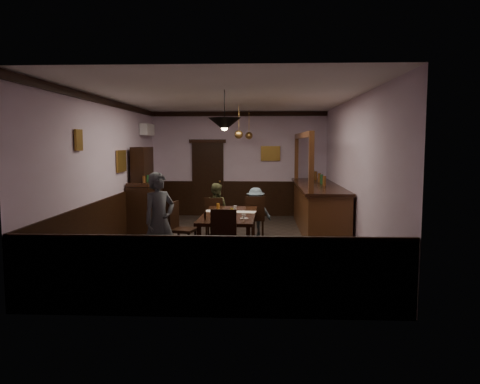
# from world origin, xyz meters

# --- Properties ---
(room) EXTENTS (5.01, 8.01, 3.01)m
(room) POSITION_xyz_m (0.00, 0.00, 1.50)
(room) COLOR #2D2621
(room) RESTS_ON ground
(dining_table) EXTENTS (1.05, 2.22, 0.75)m
(dining_table) POSITION_xyz_m (0.03, -0.60, 0.69)
(dining_table) COLOR black
(dining_table) RESTS_ON ground
(chair_far_left) EXTENTS (0.40, 0.40, 0.92)m
(chair_far_left) POSITION_xyz_m (-0.39, 0.68, 0.50)
(chair_far_left) COLOR black
(chair_far_left) RESTS_ON ground
(chair_far_right) EXTENTS (0.42, 0.42, 0.95)m
(chair_far_right) POSITION_xyz_m (0.51, 0.66, 0.52)
(chair_far_right) COLOR black
(chair_far_right) RESTS_ON ground
(chair_near) EXTENTS (0.49, 0.49, 1.01)m
(chair_near) POSITION_xyz_m (0.00, -1.92, 0.55)
(chair_near) COLOR black
(chair_near) RESTS_ON ground
(chair_side) EXTENTS (0.51, 0.51, 0.99)m
(chair_side) POSITION_xyz_m (-0.91, -0.76, 0.54)
(chair_side) COLOR black
(chair_side) RESTS_ON ground
(person_standing) EXTENTS (0.69, 0.70, 1.62)m
(person_standing) POSITION_xyz_m (-1.05, -1.83, 0.81)
(person_standing) COLOR #4E535A
(person_standing) RESTS_ON ground
(person_seated_left) EXTENTS (0.70, 0.62, 1.20)m
(person_seated_left) POSITION_xyz_m (-0.39, 0.96, 0.60)
(person_seated_left) COLOR #505332
(person_seated_left) RESTS_ON ground
(person_seated_right) EXTENTS (0.79, 0.56, 1.11)m
(person_seated_right) POSITION_xyz_m (0.51, 0.94, 0.55)
(person_seated_right) COLOR slate
(person_seated_right) RESTS_ON ground
(newspaper_left) EXTENTS (0.45, 0.35, 0.01)m
(newspaper_left) POSITION_xyz_m (-0.25, -0.26, 0.75)
(newspaper_left) COLOR silver
(newspaper_left) RESTS_ON dining_table
(newspaper_right) EXTENTS (0.46, 0.35, 0.01)m
(newspaper_right) POSITION_xyz_m (0.32, -0.38, 0.75)
(newspaper_right) COLOR silver
(newspaper_right) RESTS_ON dining_table
(napkin) EXTENTS (0.15, 0.15, 0.00)m
(napkin) POSITION_xyz_m (-0.05, -0.83, 0.75)
(napkin) COLOR #E4C754
(napkin) RESTS_ON dining_table
(saucer) EXTENTS (0.15, 0.15, 0.01)m
(saucer) POSITION_xyz_m (0.34, -1.18, 0.76)
(saucer) COLOR white
(saucer) RESTS_ON dining_table
(coffee_cup) EXTENTS (0.08, 0.08, 0.07)m
(coffee_cup) POSITION_xyz_m (0.33, -1.19, 0.80)
(coffee_cup) COLOR white
(coffee_cup) RESTS_ON saucer
(pastry_plate) EXTENTS (0.22, 0.22, 0.01)m
(pastry_plate) POSITION_xyz_m (-0.05, -1.13, 0.76)
(pastry_plate) COLOR white
(pastry_plate) RESTS_ON dining_table
(pastry_ring_a) EXTENTS (0.13, 0.13, 0.04)m
(pastry_ring_a) POSITION_xyz_m (-0.08, -1.13, 0.79)
(pastry_ring_a) COLOR #C68C47
(pastry_ring_a) RESTS_ON pastry_plate
(pastry_ring_b) EXTENTS (0.13, 0.13, 0.04)m
(pastry_ring_b) POSITION_xyz_m (-0.02, -1.16, 0.79)
(pastry_ring_b) COLOR #C68C47
(pastry_ring_b) RESTS_ON pastry_plate
(soda_can) EXTENTS (0.07, 0.07, 0.12)m
(soda_can) POSITION_xyz_m (0.08, -0.70, 0.81)
(soda_can) COLOR yellow
(soda_can) RESTS_ON dining_table
(beer_glass) EXTENTS (0.06, 0.06, 0.20)m
(beer_glass) POSITION_xyz_m (-0.19, -0.58, 0.85)
(beer_glass) COLOR #BF721E
(beer_glass) RESTS_ON dining_table
(water_glass) EXTENTS (0.06, 0.06, 0.15)m
(water_glass) POSITION_xyz_m (0.14, -0.52, 0.82)
(water_glass) COLOR silver
(water_glass) RESTS_ON dining_table
(pepper_mill) EXTENTS (0.04, 0.04, 0.14)m
(pepper_mill) POSITION_xyz_m (-0.35, -1.31, 0.82)
(pepper_mill) COLOR black
(pepper_mill) RESTS_ON dining_table
(sideboard) EXTENTS (0.54, 1.51, 2.00)m
(sideboard) POSITION_xyz_m (-2.21, 1.79, 0.80)
(sideboard) COLOR black
(sideboard) RESTS_ON ground
(bar_counter) EXTENTS (0.97, 4.16, 2.34)m
(bar_counter) POSITION_xyz_m (1.99, 1.70, 0.59)
(bar_counter) COLOR #472012
(bar_counter) RESTS_ON ground
(door_back) EXTENTS (0.90, 0.06, 2.10)m
(door_back) POSITION_xyz_m (-0.90, 3.95, 1.05)
(door_back) COLOR black
(door_back) RESTS_ON ground
(ac_unit) EXTENTS (0.20, 0.85, 0.30)m
(ac_unit) POSITION_xyz_m (-2.38, 2.90, 2.45)
(ac_unit) COLOR white
(ac_unit) RESTS_ON ground
(picture_left_small) EXTENTS (0.04, 0.28, 0.36)m
(picture_left_small) POSITION_xyz_m (-2.46, -1.60, 2.15)
(picture_left_small) COLOR olive
(picture_left_small) RESTS_ON ground
(picture_left_large) EXTENTS (0.04, 0.62, 0.48)m
(picture_left_large) POSITION_xyz_m (-2.46, 0.80, 1.70)
(picture_left_large) COLOR olive
(picture_left_large) RESTS_ON ground
(picture_back) EXTENTS (0.55, 0.04, 0.42)m
(picture_back) POSITION_xyz_m (0.90, 3.96, 1.80)
(picture_back) COLOR olive
(picture_back) RESTS_ON ground
(pendant_iron) EXTENTS (0.56, 0.56, 0.69)m
(pendant_iron) POSITION_xyz_m (0.01, -1.40, 2.42)
(pendant_iron) COLOR black
(pendant_iron) RESTS_ON ground
(pendant_brass_mid) EXTENTS (0.20, 0.20, 0.81)m
(pendant_brass_mid) POSITION_xyz_m (0.10, 1.76, 2.30)
(pendant_brass_mid) COLOR #BF8C3F
(pendant_brass_mid) RESTS_ON ground
(pendant_brass_far) EXTENTS (0.20, 0.20, 0.81)m
(pendant_brass_far) POSITION_xyz_m (0.30, 3.37, 2.30)
(pendant_brass_far) COLOR #BF8C3F
(pendant_brass_far) RESTS_ON ground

